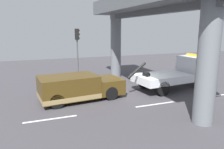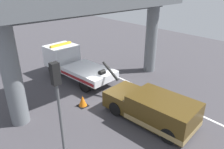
{
  "view_description": "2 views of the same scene",
  "coord_description": "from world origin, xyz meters",
  "px_view_note": "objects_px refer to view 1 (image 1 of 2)",
  "views": [
    {
      "loc": [
        -6.73,
        -12.92,
        4.37
      ],
      "look_at": [
        -1.6,
        0.48,
        1.34
      ],
      "focal_mm": 34.59,
      "sensor_mm": 36.0,
      "label": 1
    },
    {
      "loc": [
        -9.97,
        8.19,
        7.24
      ],
      "look_at": [
        -0.31,
        -0.34,
        1.45
      ],
      "focal_mm": 34.21,
      "sensor_mm": 36.0,
      "label": 2
    }
  ],
  "objects_px": {
    "traffic_light_near": "(77,43)",
    "traffic_light_far": "(201,39)",
    "tow_truck_white": "(182,72)",
    "traffic_cone_orange": "(121,82)",
    "towed_van_green": "(78,88)"
  },
  "relations": [
    {
      "from": "traffic_light_near",
      "to": "traffic_light_far",
      "type": "distance_m",
      "value": 13.0
    },
    {
      "from": "traffic_light_near",
      "to": "traffic_cone_orange",
      "type": "relative_size",
      "value": 6.31
    },
    {
      "from": "traffic_light_near",
      "to": "traffic_light_far",
      "type": "bearing_deg",
      "value": 0.0
    },
    {
      "from": "towed_van_green",
      "to": "traffic_light_far",
      "type": "distance_m",
      "value": 15.16
    },
    {
      "from": "tow_truck_white",
      "to": "traffic_light_near",
      "type": "xyz_separation_m",
      "value": [
        -6.92,
        4.83,
        2.0
      ]
    },
    {
      "from": "tow_truck_white",
      "to": "towed_van_green",
      "type": "relative_size",
      "value": 1.36
    },
    {
      "from": "traffic_light_near",
      "to": "traffic_light_far",
      "type": "xyz_separation_m",
      "value": [
        13.0,
        0.0,
        0.11
      ]
    },
    {
      "from": "towed_van_green",
      "to": "traffic_cone_orange",
      "type": "distance_m",
      "value": 4.36
    },
    {
      "from": "towed_van_green",
      "to": "traffic_light_near",
      "type": "xyz_separation_m",
      "value": [
        1.11,
        4.92,
        2.42
      ]
    },
    {
      "from": "traffic_light_far",
      "to": "traffic_light_near",
      "type": "bearing_deg",
      "value": -180.0
    },
    {
      "from": "traffic_cone_orange",
      "to": "towed_van_green",
      "type": "bearing_deg",
      "value": -151.89
    },
    {
      "from": "tow_truck_white",
      "to": "traffic_light_near",
      "type": "relative_size",
      "value": 1.67
    },
    {
      "from": "tow_truck_white",
      "to": "traffic_light_far",
      "type": "xyz_separation_m",
      "value": [
        6.08,
        4.83,
        2.11
      ]
    },
    {
      "from": "tow_truck_white",
      "to": "traffic_light_far",
      "type": "bearing_deg",
      "value": 38.48
    },
    {
      "from": "tow_truck_white",
      "to": "traffic_cone_orange",
      "type": "height_order",
      "value": "tow_truck_white"
    }
  ]
}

